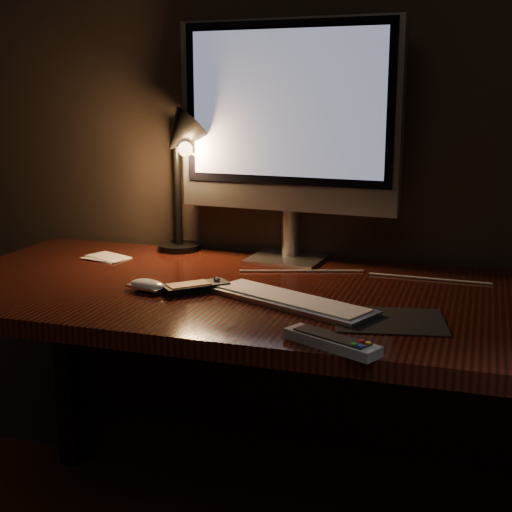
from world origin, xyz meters
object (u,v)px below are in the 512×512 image
(desk, at_px, (264,331))
(media_remote, at_px, (196,287))
(mouse, at_px, (148,287))
(tv_remote, at_px, (332,342))
(keyboard, at_px, (291,300))
(desk_lamp, at_px, (181,156))
(monitor, at_px, (288,121))

(desk, distance_m, media_remote, 0.23)
(media_remote, bearing_deg, mouse, 150.69)
(mouse, xyz_separation_m, tv_remote, (0.49, -0.24, 0.00))
(keyboard, height_order, mouse, mouse)
(desk_lamp, bearing_deg, tv_remote, -27.20)
(desk, distance_m, desk_lamp, 0.57)
(desk_lamp, bearing_deg, monitor, 21.31)
(desk, height_order, media_remote, media_remote)
(mouse, height_order, tv_remote, tv_remote)
(monitor, relative_size, mouse, 6.44)
(desk, bearing_deg, tv_remote, -57.89)
(desk, height_order, tv_remote, tv_remote)
(desk_lamp, bearing_deg, mouse, -57.48)
(tv_remote, bearing_deg, mouse, -179.99)
(mouse, relative_size, desk_lamp, 0.24)
(mouse, distance_m, tv_remote, 0.55)
(mouse, bearing_deg, keyboard, 17.41)
(media_remote, bearing_deg, keyboard, -51.19)
(desk, bearing_deg, monitor, 92.16)
(tv_remote, bearing_deg, desk_lamp, 158.37)
(desk, height_order, mouse, mouse)
(desk, distance_m, monitor, 0.56)
(tv_remote, bearing_deg, desk, 148.30)
(desk, distance_m, keyboard, 0.24)
(monitor, bearing_deg, desk, -83.31)
(desk, xyz_separation_m, mouse, (-0.24, -0.16, 0.14))
(keyboard, height_order, tv_remote, tv_remote)
(media_remote, xyz_separation_m, tv_remote, (0.38, -0.27, 0.00))
(media_remote, relative_size, tv_remote, 0.76)
(keyboard, distance_m, media_remote, 0.24)
(media_remote, distance_m, desk_lamp, 0.49)
(monitor, xyz_separation_m, mouse, (-0.23, -0.40, -0.37))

